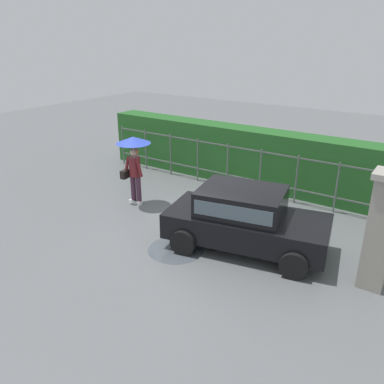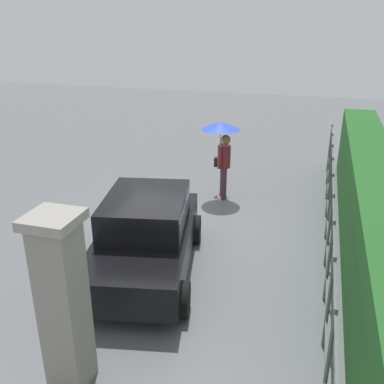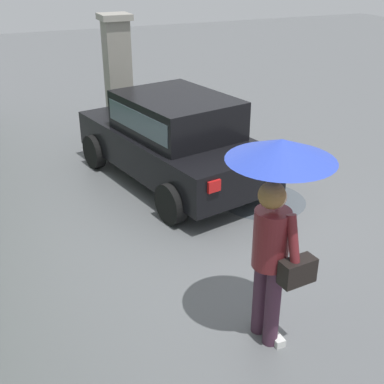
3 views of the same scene
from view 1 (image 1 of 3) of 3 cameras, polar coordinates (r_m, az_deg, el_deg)
The scene contains 7 objects.
ground_plane at distance 10.04m, azimuth 0.52°, elevation -5.96°, with size 40.00×40.00×0.00m, color slate.
car at distance 9.09m, azimuth 7.71°, elevation -3.64°, with size 3.96×2.44×1.48m.
pedestrian at distance 11.34m, azimuth -8.57°, elevation 5.45°, with size 0.99×0.99×2.07m.
gate_pillar at distance 8.27m, azimuth 25.97°, elevation -5.13°, with size 0.60×0.60×2.42m.
fence_section at distance 12.27m, azimuth 10.00°, elevation 3.17°, with size 11.74×0.05×1.50m.
hedge_row at distance 12.89m, azimuth 11.44°, elevation 4.57°, with size 12.69×0.90×1.90m, color #235B23.
puddle_near at distance 9.30m, azimuth -2.36°, elevation -8.42°, with size 1.33×1.33×0.00m, color #4C545B.
Camera 1 is at (4.93, -7.39, 4.68)m, focal length 36.30 mm.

